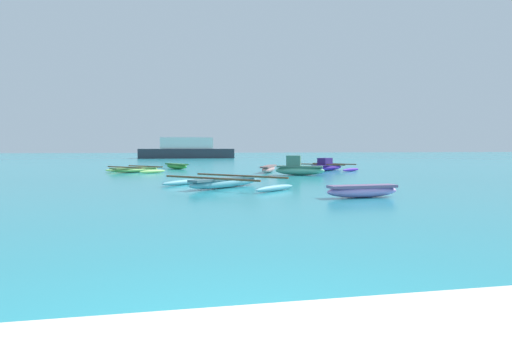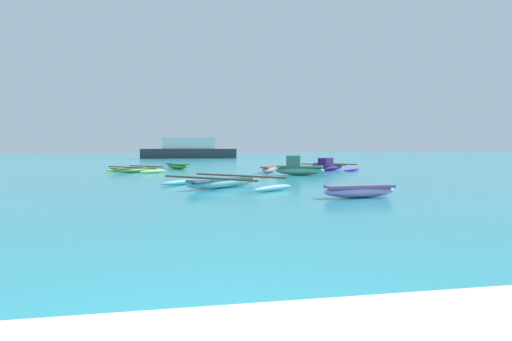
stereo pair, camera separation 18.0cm
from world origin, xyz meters
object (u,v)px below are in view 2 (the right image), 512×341
moored_boat_6 (269,169)px  moored_boat_3 (224,182)px  moored_boat_1 (328,166)px  distant_ferry (189,150)px  moored_boat_5 (299,168)px  moored_boat_2 (177,166)px  moored_boat_0 (360,191)px  moored_boat_4 (136,169)px

moored_boat_6 → moored_boat_3: bearing=-179.0°
moored_boat_1 → distant_ferry: distant_ferry is taller
moored_boat_1 → moored_boat_5: (-3.16, -4.12, 0.10)m
moored_boat_5 → moored_boat_6: moored_boat_5 is taller
moored_boat_1 → moored_boat_5: moored_boat_5 is taller
moored_boat_1 → moored_boat_3: size_ratio=0.81×
moored_boat_2 → moored_boat_3: 14.66m
moored_boat_0 → moored_boat_4: moored_boat_0 is taller
moored_boat_2 → moored_boat_4: moored_boat_2 is taller
moored_boat_1 → moored_boat_5: size_ratio=1.46×
moored_boat_6 → moored_boat_0: bearing=-158.6°
moored_boat_2 → moored_boat_4: size_ratio=0.71×
moored_boat_6 → distant_ferry: distant_ferry is taller
moored_boat_3 → moored_boat_2: bearing=52.6°
moored_boat_2 → moored_boat_3: (1.20, -14.61, -0.01)m
moored_boat_2 → moored_boat_3: moored_boat_3 is taller
moored_boat_2 → moored_boat_0: bearing=-11.7°
moored_boat_0 → distant_ferry: bearing=88.6°
moored_boat_1 → distant_ferry: bearing=62.9°
moored_boat_1 → distant_ferry: size_ratio=0.31×
moored_boat_0 → moored_boat_4: (-7.08, 15.08, -0.04)m
moored_boat_2 → moored_boat_3: bearing=-20.9°
moored_boat_1 → moored_boat_6: (-4.07, -1.27, -0.04)m
moored_boat_3 → moored_boat_6: moored_boat_3 is taller
moored_boat_2 → moored_boat_4: bearing=-61.0°
moored_boat_3 → moored_boat_6: (3.84, 9.35, 0.03)m
moored_boat_3 → moored_boat_4: (-3.69, 11.11, -0.03)m
moored_boat_6 → distant_ferry: size_ratio=0.27×
moored_boat_2 → distant_ferry: bearing=149.9°
distant_ferry → moored_boat_1: bearing=-78.9°
moored_boat_3 → moored_boat_5: size_ratio=1.81×
moored_boat_0 → moored_boat_5: (1.36, 10.46, 0.15)m
moored_boat_5 → distant_ferry: (-3.55, 38.45, 0.76)m
moored_boat_5 → moored_boat_4: bearing=174.2°
moored_boat_0 → moored_boat_3: (-3.39, 3.97, -0.01)m
moored_boat_0 → moored_boat_6: bearing=84.1°
moored_boat_0 → moored_boat_6: size_ratio=0.68×
moored_boat_0 → moored_boat_4: bearing=111.2°
moored_boat_2 → moored_boat_4: (-2.49, -3.50, -0.04)m
distant_ferry → moored_boat_5: bearing=-84.7°
moored_boat_3 → moored_boat_5: (4.75, 6.50, 0.16)m
moored_boat_4 → moored_boat_5: (8.44, -4.61, 0.19)m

